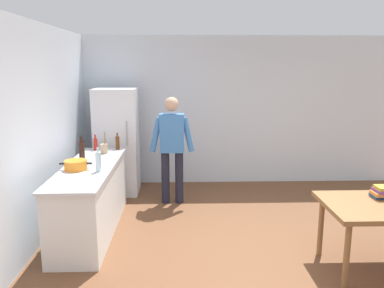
% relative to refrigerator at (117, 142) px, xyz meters
% --- Properties ---
extents(ground_plane, '(14.00, 14.00, 0.00)m').
position_rel_refrigerator_xyz_m(ground_plane, '(1.90, -2.40, -0.90)').
color(ground_plane, brown).
extents(wall_back, '(6.40, 0.12, 2.70)m').
position_rel_refrigerator_xyz_m(wall_back, '(1.90, 0.60, 0.45)').
color(wall_back, silver).
rests_on(wall_back, ground_plane).
extents(wall_left, '(0.12, 5.60, 2.70)m').
position_rel_refrigerator_xyz_m(wall_left, '(-0.70, -2.20, 0.45)').
color(wall_left, silver).
rests_on(wall_left, ground_plane).
extents(kitchen_counter, '(0.64, 2.20, 0.90)m').
position_rel_refrigerator_xyz_m(kitchen_counter, '(-0.10, -1.60, -0.45)').
color(kitchen_counter, white).
rests_on(kitchen_counter, ground_plane).
extents(refrigerator, '(0.70, 0.67, 1.80)m').
position_rel_refrigerator_xyz_m(refrigerator, '(0.00, 0.00, 0.00)').
color(refrigerator, white).
rests_on(refrigerator, ground_plane).
extents(person, '(0.70, 0.22, 1.70)m').
position_rel_refrigerator_xyz_m(person, '(0.95, -0.55, 0.08)').
color(person, '#1E1E2D').
rests_on(person, ground_plane).
extents(cooking_pot, '(0.40, 0.28, 0.12)m').
position_rel_refrigerator_xyz_m(cooking_pot, '(-0.22, -1.80, 0.06)').
color(cooking_pot, orange).
rests_on(cooking_pot, kitchen_counter).
extents(utensil_jar, '(0.11, 0.11, 0.32)m').
position_rel_refrigerator_xyz_m(utensil_jar, '(-0.04, -0.89, 0.08)').
color(utensil_jar, tan).
rests_on(utensil_jar, kitchen_counter).
extents(bottle_sauce_red, '(0.06, 0.06, 0.24)m').
position_rel_refrigerator_xyz_m(bottle_sauce_red, '(-0.22, -0.67, 0.10)').
color(bottle_sauce_red, '#B22319').
rests_on(bottle_sauce_red, kitchen_counter).
extents(bottle_water_clear, '(0.07, 0.07, 0.30)m').
position_rel_refrigerator_xyz_m(bottle_water_clear, '(0.08, -1.89, 0.13)').
color(bottle_water_clear, silver).
rests_on(bottle_water_clear, kitchen_counter).
extents(bottle_beer_brown, '(0.06, 0.06, 0.26)m').
position_rel_refrigerator_xyz_m(bottle_beer_brown, '(0.11, -0.62, 0.11)').
color(bottle_beer_brown, '#5B3314').
rests_on(bottle_beer_brown, kitchen_counter).
extents(bottle_wine_dark, '(0.08, 0.08, 0.34)m').
position_rel_refrigerator_xyz_m(bottle_wine_dark, '(-0.25, -1.34, 0.15)').
color(bottle_wine_dark, black).
rests_on(bottle_wine_dark, kitchen_counter).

